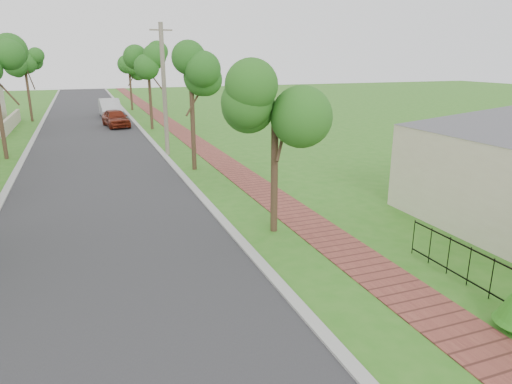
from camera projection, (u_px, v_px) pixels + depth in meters
road at (95, 160)px, 24.51m from camera, size 7.00×120.00×0.02m
kerb_right at (163, 155)px, 25.75m from camera, size 0.30×120.00×0.10m
kerb_left at (20, 165)px, 23.27m from camera, size 0.30×120.00×0.10m
sidewalk at (208, 152)px, 26.63m from camera, size 1.50×120.00×0.03m
street_trees at (86, 69)px, 29.40m from camera, size 10.70×37.65×5.89m
parked_car_red at (116, 118)px, 35.82m from camera, size 2.17×4.22×1.37m
parked_car_white at (110, 108)px, 41.72m from camera, size 1.90×5.00×1.63m
near_tree at (275, 100)px, 13.36m from camera, size 2.01×2.01×5.17m
utility_pole at (164, 90)px, 24.81m from camera, size 1.20×0.24×7.07m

